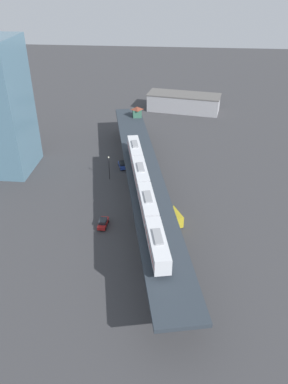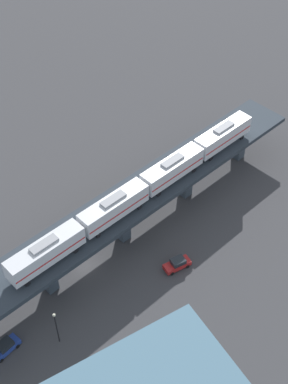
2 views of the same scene
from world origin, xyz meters
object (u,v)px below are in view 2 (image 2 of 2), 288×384
street_car_red (177,264)px  street_lamp (56,326)px  street_car_blue (5,347)px  delivery_truck (113,207)px  subway_train (144,187)px

street_car_red → street_lamp: street_lamp is taller
street_lamp → street_car_red: bearing=-84.1°
street_car_red → street_lamp: size_ratio=0.64×
street_car_blue → delivery_truck: 29.81m
subway_train → street_car_red: 13.28m
street_car_red → street_car_blue: bearing=89.4°
street_car_red → delivery_truck: bearing=11.1°
street_car_red → delivery_truck: 15.94m
subway_train → street_car_red: subway_train is taller
subway_train → delivery_truck: subway_train is taller
delivery_truck → street_car_red: bearing=-168.9°
street_car_red → delivery_truck: (15.62, 3.08, 0.82)m
subway_train → street_car_blue: subway_train is taller
street_lamp → street_car_blue: bearing=70.3°
street_car_red → street_lamp: bearing=95.9°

